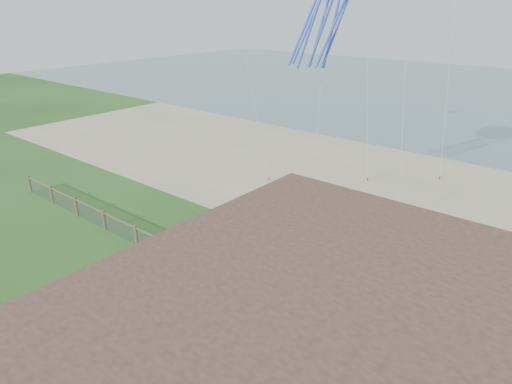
% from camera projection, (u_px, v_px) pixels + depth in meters
% --- Properties ---
extents(ground, '(160.00, 160.00, 0.00)m').
position_uv_depth(ground, '(105.00, 356.00, 17.07)').
color(ground, '#27501B').
rests_on(ground, ground).
extents(sand_beach, '(72.00, 20.00, 0.02)m').
position_uv_depth(sand_beach, '(372.00, 188.00, 32.75)').
color(sand_beach, tan).
rests_on(sand_beach, ground).
extents(chainlink_fence, '(36.20, 0.20, 1.25)m').
position_uv_depth(chainlink_fence, '(216.00, 276.00, 21.14)').
color(chainlink_fence, brown).
rests_on(chainlink_fence, ground).
extents(picnic_table, '(2.09, 1.64, 0.83)m').
position_uv_depth(picnic_table, '(232.00, 331.00, 17.78)').
color(picnic_table, brown).
rests_on(picnic_table, ground).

